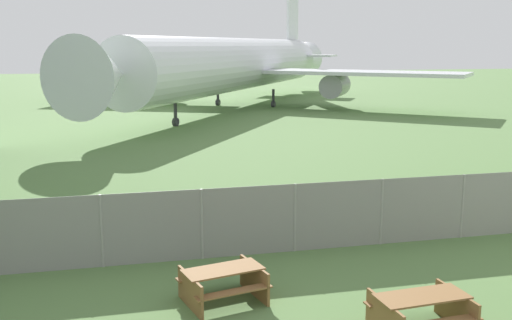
% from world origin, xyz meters
% --- Properties ---
extents(perimeter_fence, '(56.07, 0.07, 1.89)m').
position_xyz_m(perimeter_fence, '(-0.00, 11.08, 0.95)').
color(perimeter_fence, gray).
rests_on(perimeter_fence, ground).
extents(airplane, '(35.30, 42.86, 12.86)m').
position_xyz_m(airplane, '(6.31, 48.39, 3.82)').
color(airplane, silver).
rests_on(airplane, ground).
extents(picnic_bench_near_cabin, '(1.91, 1.52, 0.76)m').
position_xyz_m(picnic_bench_near_cabin, '(1.05, 6.01, 0.48)').
color(picnic_bench_near_cabin, brown).
rests_on(picnic_bench_near_cabin, ground).
extents(picnic_bench_open_grass, '(2.01, 1.76, 0.76)m').
position_xyz_m(picnic_bench_open_grass, '(-2.49, 8.30, 0.47)').
color(picnic_bench_open_grass, brown).
rests_on(picnic_bench_open_grass, ground).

